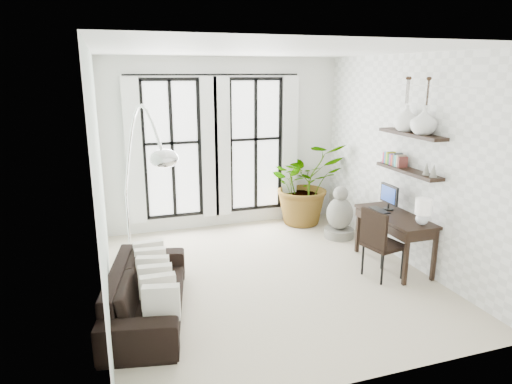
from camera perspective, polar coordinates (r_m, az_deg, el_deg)
name	(u,v)px	position (r m, az deg, el deg)	size (l,w,h in m)	color
floor	(269,276)	(6.86, 1.65, -10.49)	(5.00, 5.00, 0.00)	beige
ceiling	(271,50)	(6.21, 1.88, 17.28)	(5.00, 5.00, 0.00)	white
wall_left	(100,183)	(5.98, -18.97, 1.11)	(5.00, 5.00, 0.00)	silver
wall_right	(407,161)	(7.41, 18.38, 3.70)	(5.00, 5.00, 0.00)	white
wall_back	(225,144)	(8.69, -3.92, 5.98)	(4.50, 4.50, 0.00)	white
windows	(215,147)	(8.59, -5.09, 5.57)	(3.26, 0.13, 2.65)	white
wall_shelves	(408,155)	(7.15, 18.45, 4.36)	(0.25, 1.30, 0.60)	black
sofa	(147,291)	(5.90, -13.46, -11.92)	(2.18, 0.85, 0.64)	black
throw_pillows	(154,276)	(5.83, -12.58, -10.23)	(0.40, 1.52, 0.40)	silver
plant	(305,183)	(8.99, 6.09, 1.15)	(1.47, 1.28, 1.64)	#2D7228
desk	(396,220)	(7.22, 17.15, -3.35)	(0.59, 1.40, 1.22)	black
desk_chair	(379,240)	(6.81, 15.14, -5.78)	(0.58, 0.58, 1.04)	black
arc_lamp	(140,146)	(6.35, -14.26, 5.62)	(0.76, 2.24, 2.53)	silver
buddha	(340,216)	(8.39, 10.40, -2.98)	(0.53, 0.53, 0.96)	gray
vase_a	(424,121)	(6.85, 20.25, 8.34)	(0.37, 0.37, 0.38)	white
vase_b	(406,118)	(7.17, 18.27, 8.76)	(0.37, 0.37, 0.38)	white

